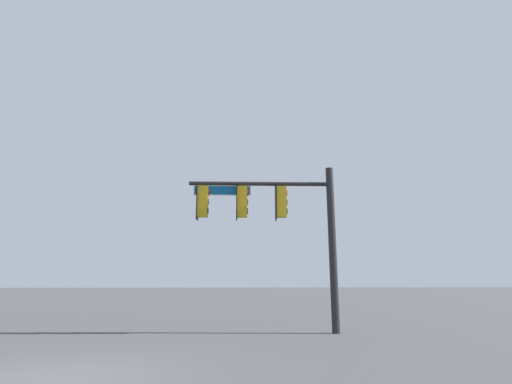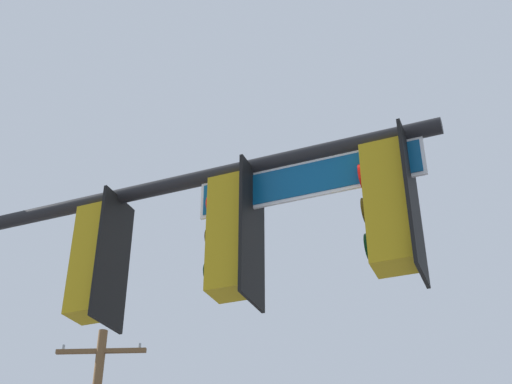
% 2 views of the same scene
% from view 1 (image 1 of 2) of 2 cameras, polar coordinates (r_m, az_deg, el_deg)
% --- Properties ---
extents(ground_plane, '(400.00, 400.00, 0.00)m').
position_cam_1_polar(ground_plane, '(8.27, -27.35, -22.84)').
color(ground_plane, '#474749').
extents(signal_pole_near, '(5.18, 1.03, 5.74)m').
position_cam_1_polar(signal_pole_near, '(14.19, 3.30, -3.65)').
color(signal_pole_near, black).
rests_on(signal_pole_near, ground_plane).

